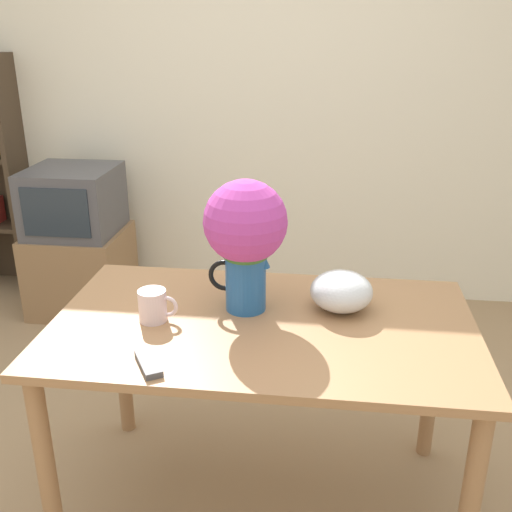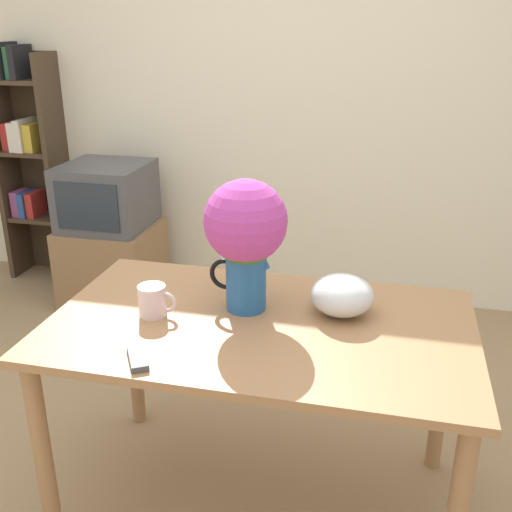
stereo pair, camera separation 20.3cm
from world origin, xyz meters
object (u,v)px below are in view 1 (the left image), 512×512
flower_vase (245,233)px  white_bowl (341,291)px  tv_set (73,201)px  coffee_mug (154,306)px

flower_vase → white_bowl: bearing=6.3°
flower_vase → tv_set: bearing=131.4°
white_bowl → tv_set: (-1.58, 1.38, -0.13)m
flower_vase → tv_set: flower_vase is taller
flower_vase → coffee_mug: bearing=-156.5°
white_bowl → tv_set: bearing=138.8°
coffee_mug → tv_set: tv_set is taller
flower_vase → coffee_mug: flower_vase is taller
coffee_mug → tv_set: (-0.95, 1.55, -0.12)m
flower_vase → tv_set: 1.92m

